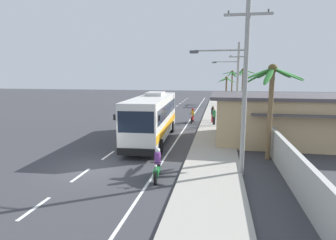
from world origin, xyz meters
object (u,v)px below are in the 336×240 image
at_px(pedestrian_near_kerb, 214,116).
at_px(palm_fourth, 226,84).
at_px(palm_third, 271,89).
at_px(motorcycle_beside_bus, 192,117).
at_px(utility_pole_nearest, 243,82).
at_px(pedestrian_midwalk, 213,114).
at_px(coach_bus_foreground, 153,116).
at_px(palm_nearest, 243,83).
at_px(palm_second, 232,78).
at_px(utility_pole_mid, 237,82).
at_px(roadside_building, 318,119).
at_px(motorcycle_trailing, 157,167).

distance_m(pedestrian_near_kerb, palm_fourth, 19.92).
bearing_deg(palm_third, palm_fourth, 93.71).
xyz_separation_m(motorcycle_beside_bus, utility_pole_nearest, (4.03, -15.90, 4.23)).
bearing_deg(pedestrian_midwalk, coach_bus_foreground, 135.94).
bearing_deg(palm_fourth, pedestrian_midwalk, -95.50).
height_order(coach_bus_foreground, palm_third, palm_third).
relative_size(motorcycle_beside_bus, pedestrian_midwalk, 1.09).
bearing_deg(palm_fourth, motorcycle_beside_bus, -102.47).
relative_size(utility_pole_nearest, palm_third, 1.54).
relative_size(pedestrian_near_kerb, palm_nearest, 0.28).
distance_m(motorcycle_beside_bus, palm_second, 23.36).
bearing_deg(palm_second, coach_bus_foreground, -103.25).
height_order(coach_bus_foreground, utility_pole_nearest, utility_pole_nearest).
bearing_deg(utility_pole_mid, pedestrian_near_kerb, -165.73).
height_order(motorcycle_beside_bus, pedestrian_midwalk, pedestrian_midwalk).
distance_m(coach_bus_foreground, roadside_building, 12.84).
bearing_deg(motorcycle_trailing, pedestrian_near_kerb, 80.87).
height_order(pedestrian_midwalk, utility_pole_nearest, utility_pole_nearest).
xyz_separation_m(utility_pole_nearest, palm_third, (1.95, 3.19, -0.50)).
height_order(palm_second, roadside_building, palm_second).
distance_m(coach_bus_foreground, palm_second, 32.46).
xyz_separation_m(utility_pole_mid, palm_fourth, (-0.58, 19.12, -0.82)).
xyz_separation_m(coach_bus_foreground, utility_pole_mid, (6.91, 7.95, 2.55)).
relative_size(motorcycle_trailing, pedestrian_near_kerb, 1.17).
bearing_deg(roadside_building, palm_third, -131.32).
xyz_separation_m(coach_bus_foreground, palm_third, (8.32, -3.66, 2.39)).
relative_size(palm_nearest, palm_second, 0.99).
relative_size(pedestrian_midwalk, palm_second, 0.30).
relative_size(coach_bus_foreground, palm_nearest, 1.90).
distance_m(motorcycle_trailing, pedestrian_midwalk, 17.21).
bearing_deg(pedestrian_midwalk, palm_nearest, -58.36).
bearing_deg(pedestrian_midwalk, motorcycle_trailing, 155.58).
xyz_separation_m(motorcycle_trailing, utility_pole_nearest, (4.14, 1.40, 4.22)).
height_order(utility_pole_mid, palm_second, utility_pole_mid).
height_order(pedestrian_near_kerb, utility_pole_nearest, utility_pole_nearest).
bearing_deg(palm_third, pedestrian_near_kerb, 107.90).
height_order(motorcycle_trailing, palm_fourth, palm_fourth).
bearing_deg(utility_pole_nearest, utility_pole_mid, 87.93).
xyz_separation_m(utility_pole_mid, roadside_building, (5.86, -6.55, -2.66)).
bearing_deg(utility_pole_mid, palm_third, -83.06).
distance_m(pedestrian_midwalk, palm_fourth, 18.54).
xyz_separation_m(pedestrian_near_kerb, roadside_building, (8.01, -6.00, 0.86)).
bearing_deg(pedestrian_near_kerb, utility_pole_nearest, -129.88).
distance_m(utility_pole_nearest, roadside_building, 10.86).
distance_m(pedestrian_near_kerb, palm_nearest, 6.86).
bearing_deg(pedestrian_midwalk, utility_pole_mid, -126.71).
distance_m(pedestrian_near_kerb, palm_second, 24.51).
distance_m(utility_pole_nearest, palm_second, 38.36).
bearing_deg(pedestrian_midwalk, roadside_building, -148.74).
xyz_separation_m(pedestrian_midwalk, palm_fourth, (1.76, 18.26, 2.62)).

